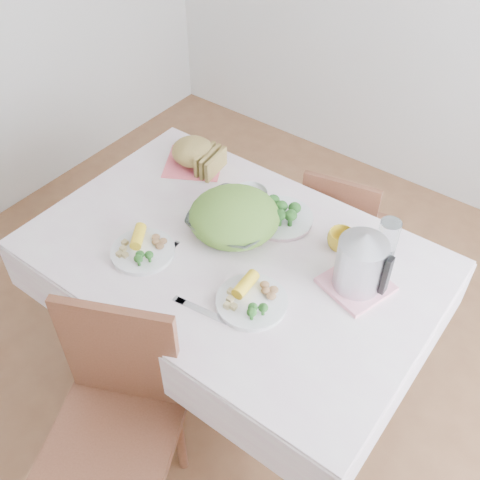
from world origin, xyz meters
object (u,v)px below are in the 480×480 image
Objects in this scene: dinner_plate_left at (143,251)px; yellow_mug at (341,240)px; chair_far at (344,216)px; chair_near at (111,442)px; salad_bowl at (234,221)px; electric_kettle at (361,262)px; dining_table at (233,316)px; dinner_plate_right at (252,302)px.

yellow_mug is (0.57, 0.47, 0.03)m from dinner_plate_left.
chair_near is at bearing 75.34° from chair_far.
salad_bowl is 1.39× the size of electric_kettle.
dinner_plate_right is at bearing -37.88° from dining_table.
yellow_mug is at bearing 21.73° from salad_bowl.
electric_kettle reaches higher than dinner_plate_right.
chair_far is 3.18× the size of dinner_plate_right.
electric_kettle is at bearing 107.25° from chair_far.
chair_near reaches higher than dinner_plate_left.
chair_near is (0.04, -0.72, 0.09)m from dining_table.
chair_far reaches higher than dining_table.
electric_kettle reaches higher than dining_table.
dinner_plate_right is (0.10, -0.90, 0.31)m from chair_far.
dinner_plate_right is (0.28, -0.26, -0.03)m from salad_bowl.
dinner_plate_left is 1.01× the size of electric_kettle.
dinner_plate_left is at bearing -146.32° from electric_kettle.
chair_far is 0.96m from dinner_plate_right.
salad_bowl is (-0.07, 0.11, 0.43)m from dining_table.
electric_kettle reaches higher than yellow_mug.
dinner_plate_right is (0.21, -0.16, 0.40)m from dining_table.
chair_near is 0.90m from salad_bowl.
dinner_plate_left is at bearing -174.19° from dinner_plate_right.
chair_near is at bearing -106.50° from dinner_plate_right.
dining_table is 5.62× the size of dinner_plate_right.
electric_kettle is at bearing 25.05° from dinner_plate_left.
dining_table is at bearing 142.12° from dinner_plate_right.
chair_far is at bearing 128.02° from electric_kettle.
chair_far reaches higher than dinner_plate_right.
yellow_mug is at bearing 75.77° from dinner_plate_right.
salad_bowl is at bearing 62.63° from chair_far.
dinner_plate_left is 0.97× the size of dinner_plate_right.
chair_far is 1.06m from dinner_plate_left.
yellow_mug is at bearing 39.05° from dinner_plate_left.
chair_far is at bearing 82.17° from dining_table.
electric_kettle is at bearing -43.29° from yellow_mug.
electric_kettle reaches higher than chair_far.
chair_far is at bearing 96.48° from dinner_plate_right.
chair_near reaches higher than yellow_mug.
dinner_plate_right is 0.39m from electric_kettle.
yellow_mug is (0.11, 0.42, 0.03)m from dinner_plate_right.
dinner_plate_right is at bearing -122.06° from electric_kettle.
dinner_plate_left is (-0.36, -0.95, 0.31)m from chair_far.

